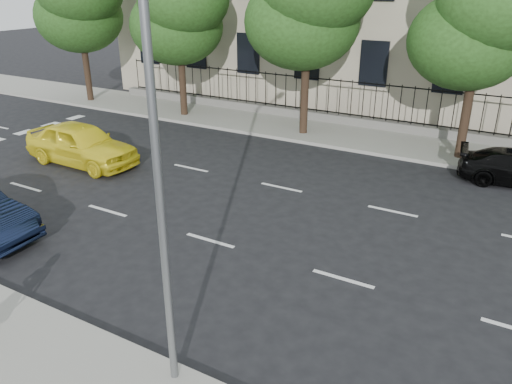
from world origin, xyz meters
TOP-DOWN VIEW (x-y plane):
  - ground at (0.00, 0.00)m, footprint 120.00×120.00m
  - far_sidewalk at (0.00, 14.00)m, footprint 60.00×4.00m
  - lane_markings at (0.00, 4.75)m, footprint 49.60×4.62m
  - iron_fence at (0.00, 15.70)m, footprint 30.00×0.50m
  - street_light at (2.50, -1.77)m, footprint 0.25×3.32m
  - tree_b at (-8.96, 13.36)m, footprint 5.53×5.12m
  - tree_d at (5.04, 13.36)m, footprint 5.34×4.94m
  - yellow_taxi at (-8.05, 5.28)m, footprint 4.94×2.06m

SIDE VIEW (x-z plane):
  - ground at x=0.00m, z-range 0.00..0.00m
  - lane_markings at x=0.00m, z-range 0.00..0.01m
  - far_sidewalk at x=0.00m, z-range 0.00..0.15m
  - iron_fence at x=0.00m, z-range -0.45..1.75m
  - yellow_taxi at x=-8.05m, z-range 0.00..1.67m
  - street_light at x=2.50m, z-range 1.12..9.17m
  - tree_d at x=5.04m, z-range 1.42..10.26m
  - tree_b at x=-8.96m, z-range 1.35..10.33m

